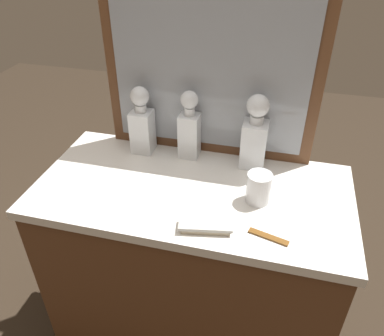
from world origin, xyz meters
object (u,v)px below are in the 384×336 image
crystal_decanter_far_left (142,126)px  silver_brush_right (206,226)px  crystal_decanter_center (255,138)px  crystal_tumbler_far_right (259,189)px  crystal_decanter_left (189,131)px  tortoiseshell_comb (268,237)px

crystal_decanter_far_left → silver_brush_right: crystal_decanter_far_left is taller
crystal_decanter_far_left → crystal_decanter_center: size_ratio=0.95×
crystal_decanter_far_left → crystal_tumbler_far_right: size_ratio=2.59×
crystal_decanter_left → crystal_decanter_center: bearing=-1.1°
crystal_decanter_left → silver_brush_right: size_ratio=1.57×
crystal_tumbler_far_right → silver_brush_right: crystal_tumbler_far_right is taller
crystal_decanter_left → crystal_tumbler_far_right: 0.36m
crystal_decanter_left → tortoiseshell_comb: (0.33, -0.37, -0.10)m
crystal_tumbler_far_right → silver_brush_right: bearing=-127.9°
crystal_decanter_left → tortoiseshell_comb: crystal_decanter_left is taller
crystal_decanter_center → tortoiseshell_comb: bearing=-75.9°
crystal_decanter_left → tortoiseshell_comb: 0.51m
silver_brush_right → tortoiseshell_comb: (0.18, 0.01, -0.01)m
crystal_decanter_center → tortoiseshell_comb: size_ratio=2.29×
crystal_decanter_far_left → crystal_decanter_left: 0.18m
crystal_decanter_far_left → crystal_tumbler_far_right: bearing=-23.3°
crystal_decanter_left → crystal_decanter_center: 0.24m
crystal_tumbler_far_right → crystal_decanter_left: bearing=143.5°
crystal_decanter_center → crystal_tumbler_far_right: (0.04, -0.20, -0.06)m
tortoiseshell_comb → crystal_tumbler_far_right: bearing=107.1°
crystal_decanter_far_left → silver_brush_right: size_ratio=1.58×
crystal_decanter_center → tortoiseshell_comb: (0.09, -0.37, -0.11)m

